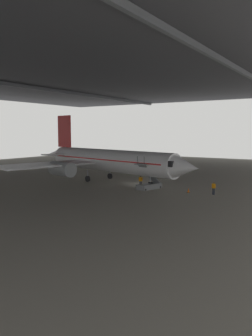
{
  "coord_description": "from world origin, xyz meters",
  "views": [
    {
      "loc": [
        -41.62,
        -25.19,
        7.58
      ],
      "look_at": [
        -1.08,
        1.42,
        2.4
      ],
      "focal_mm": 36.33,
      "sensor_mm": 36.0,
      "label": 1
    }
  ],
  "objects_px": {
    "airplane_main": "(107,160)",
    "crew_worker_near_nose": "(214,188)",
    "crew_worker_by_stairs": "(141,181)",
    "traffic_cone_orange": "(188,190)",
    "boarding_stairs": "(149,184)"
  },
  "relations": [
    {
      "from": "crew_worker_near_nose",
      "to": "crew_worker_by_stairs",
      "type": "height_order",
      "value": "crew_worker_near_nose"
    },
    {
      "from": "crew_worker_near_nose",
      "to": "crew_worker_by_stairs",
      "type": "relative_size",
      "value": 1.01
    },
    {
      "from": "traffic_cone_orange",
      "to": "crew_worker_by_stairs",
      "type": "bearing_deg",
      "value": 85.75
    },
    {
      "from": "crew_worker_near_nose",
      "to": "crew_worker_by_stairs",
      "type": "distance_m",
      "value": 10.4
    },
    {
      "from": "airplane_main",
      "to": "crew_worker_near_nose",
      "type": "relative_size",
      "value": 20.56
    },
    {
      "from": "airplane_main",
      "to": "traffic_cone_orange",
      "type": "bearing_deg",
      "value": -98.44
    },
    {
      "from": "crew_worker_by_stairs",
      "to": "traffic_cone_orange",
      "type": "distance_m",
      "value": 7.33
    },
    {
      "from": "traffic_cone_orange",
      "to": "crew_worker_near_nose",
      "type": "bearing_deg",
      "value": -84.55
    },
    {
      "from": "crew_worker_by_stairs",
      "to": "boarding_stairs",
      "type": "bearing_deg",
      "value": -116.25
    },
    {
      "from": "airplane_main",
      "to": "crew_worker_near_nose",
      "type": "xyz_separation_m",
      "value": [
        -1.82,
        -17.39,
        -2.36
      ]
    },
    {
      "from": "crew_worker_near_nose",
      "to": "crew_worker_by_stairs",
      "type": "bearing_deg",
      "value": 88.65
    },
    {
      "from": "boarding_stairs",
      "to": "traffic_cone_orange",
      "type": "height_order",
      "value": "boarding_stairs"
    },
    {
      "from": "airplane_main",
      "to": "traffic_cone_orange",
      "type": "distance_m",
      "value": 14.74
    },
    {
      "from": "airplane_main",
      "to": "traffic_cone_orange",
      "type": "xyz_separation_m",
      "value": [
        -2.12,
        -14.28,
        -2.96
      ]
    },
    {
      "from": "airplane_main",
      "to": "boarding_stairs",
      "type": "bearing_deg",
      "value": -105.64
    }
  ]
}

